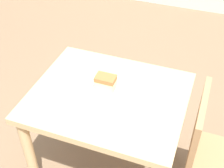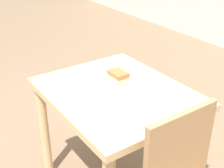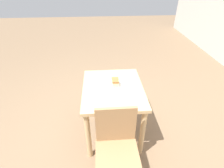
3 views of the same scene
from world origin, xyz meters
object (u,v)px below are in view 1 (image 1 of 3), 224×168
object	(u,v)px
chair_near_window	(214,158)
plate	(107,90)
dining_table_near	(109,111)
cake_slice	(106,83)

from	to	relation	value
chair_near_window	plate	bearing A→B (deg)	86.74
dining_table_near	plate	xyz separation A→B (m)	(-0.02, 0.03, 0.13)
dining_table_near	chair_near_window	distance (m)	0.64
plate	cake_slice	size ratio (longest dim) A/B	2.49
dining_table_near	plate	distance (m)	0.14
plate	cake_slice	xyz separation A→B (m)	(-0.01, 0.00, 0.05)
chair_near_window	cake_slice	size ratio (longest dim) A/B	7.62
chair_near_window	plate	size ratio (longest dim) A/B	3.06
chair_near_window	plate	distance (m)	0.70
dining_table_near	plate	world-z (taller)	plate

